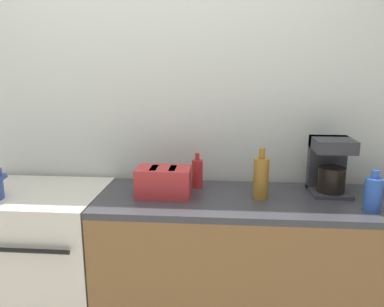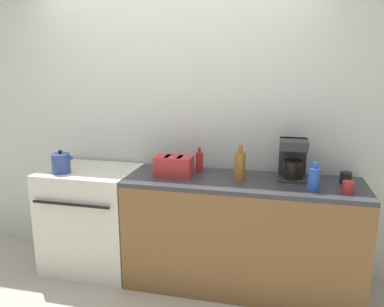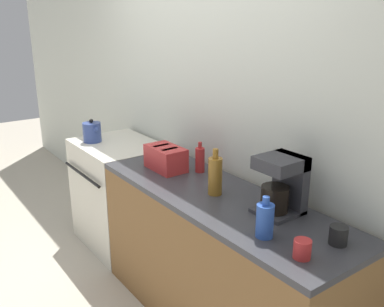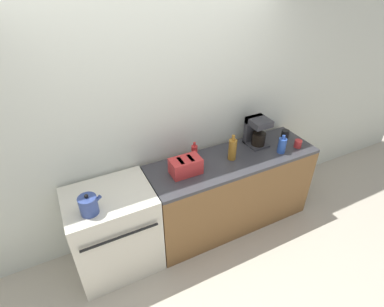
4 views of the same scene
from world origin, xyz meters
The scene contains 8 objects.
wall_back centered at (0.00, 0.67, 1.30)m, with size 8.00×0.05×2.60m.
stove centered at (-0.67, 0.31, 0.47)m, with size 0.79×0.65×0.91m.
counter_block centered at (0.66, 0.30, 0.46)m, with size 1.86×0.60×0.91m.
toaster centered at (0.09, 0.29, 0.99)m, with size 0.30×0.18×0.16m.
coffee_maker centered at (1.03, 0.43, 1.08)m, with size 0.21×0.23×0.32m.
bottle_red centered at (0.27, 0.45, 1.00)m, with size 0.06×0.06×0.21m.
bottle_blue centered at (1.17, 0.16, 1.00)m, with size 0.09×0.09×0.21m.
bottle_amber centered at (0.63, 0.30, 1.03)m, with size 0.08×0.08×0.28m.
Camera 1 is at (0.41, -1.68, 1.62)m, focal length 35.00 mm.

